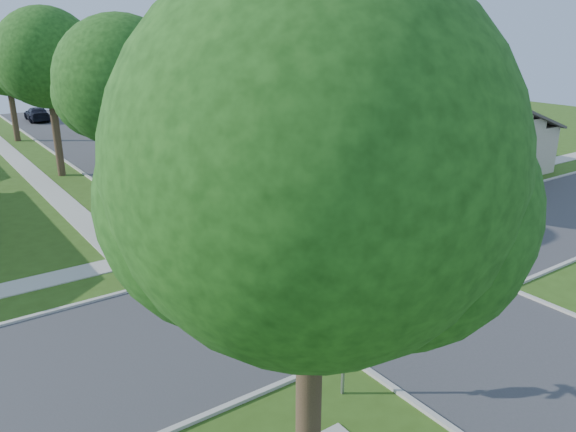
# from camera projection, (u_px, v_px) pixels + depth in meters

# --- Properties ---
(ground) EXTENTS (100.00, 100.00, 0.00)m
(ground) POSITION_uv_depth(u_px,v_px,m) (357.00, 278.00, 19.76)
(ground) COLOR #2E4C14
(ground) RESTS_ON ground
(road_ns) EXTENTS (7.00, 100.00, 0.02)m
(road_ns) POSITION_uv_depth(u_px,v_px,m) (357.00, 278.00, 19.76)
(road_ns) COLOR #333335
(road_ns) RESTS_ON ground
(sidewalk_ne) EXTENTS (1.20, 40.00, 0.04)m
(sidewalk_ne) POSITION_uv_depth(u_px,v_px,m) (190.00, 141.00, 43.22)
(sidewalk_ne) COLOR #9E9B91
(sidewalk_ne) RESTS_ON ground
(sidewalk_nw) EXTENTS (1.20, 40.00, 0.04)m
(sidewalk_nw) POSITION_uv_depth(u_px,v_px,m) (20.00, 162.00, 36.56)
(sidewalk_nw) COLOR #9E9B91
(sidewalk_nw) RESTS_ON ground
(driveway) EXTENTS (8.80, 3.60, 0.05)m
(driveway) POSITION_uv_depth(u_px,v_px,m) (379.00, 194.00, 29.56)
(driveway) COLOR #9E9B91
(driveway) RESTS_ON ground
(stop_sign_sw) EXTENTS (1.05, 0.80, 2.98)m
(stop_sign_sw) POSITION_uv_depth(u_px,v_px,m) (345.00, 319.00, 12.91)
(stop_sign_sw) COLOR gray
(stop_sign_sw) RESTS_ON ground
(stop_sign_ne) EXTENTS (1.05, 0.80, 2.98)m
(stop_sign_ne) POSITION_uv_depth(u_px,v_px,m) (367.00, 176.00, 25.32)
(stop_sign_ne) COLOR gray
(stop_sign_ne) RESTS_ON ground
(tree_e_near) EXTENTS (4.97, 4.80, 8.28)m
(tree_e_near) POSITION_uv_depth(u_px,v_px,m) (311.00, 86.00, 27.52)
(tree_e_near) COLOR #38281C
(tree_e_near) RESTS_ON ground
(tree_e_mid) EXTENTS (5.59, 5.40, 9.21)m
(tree_e_mid) POSITION_uv_depth(u_px,v_px,m) (200.00, 61.00, 36.62)
(tree_e_mid) COLOR #38281C
(tree_e_mid) RESTS_ON ground
(tree_e_far) EXTENTS (5.17, 5.00, 8.72)m
(tree_e_far) POSITION_uv_depth(u_px,v_px,m) (129.00, 57.00, 46.77)
(tree_e_far) COLOR #38281C
(tree_e_far) RESTS_ON ground
(tree_w_near) EXTENTS (5.38, 5.20, 8.97)m
(tree_w_near) POSITION_uv_depth(u_px,v_px,m) (123.00, 88.00, 22.24)
(tree_w_near) COLOR #38281C
(tree_w_near) RESTS_ON ground
(tree_w_mid) EXTENTS (5.80, 5.60, 9.56)m
(tree_w_mid) POSITION_uv_depth(u_px,v_px,m) (48.00, 63.00, 31.42)
(tree_w_mid) COLOR #38281C
(tree_w_mid) RESTS_ON ground
(tree_w_far) EXTENTS (4.76, 4.60, 8.04)m
(tree_w_far) POSITION_uv_depth(u_px,v_px,m) (7.00, 68.00, 41.79)
(tree_w_far) COLOR #38281C
(tree_w_far) RESTS_ON ground
(tree_sw_corner) EXTENTS (6.21, 6.00, 9.55)m
(tree_sw_corner) POSITION_uv_depth(u_px,v_px,m) (315.00, 180.00, 8.28)
(tree_sw_corner) COLOR #38281C
(tree_sw_corner) RESTS_ON ground
(tree_ne_corner) EXTENTS (5.80, 5.60, 8.66)m
(tree_ne_corner) POSITION_uv_depth(u_px,v_px,m) (406.00, 94.00, 24.70)
(tree_ne_corner) COLOR #38281C
(tree_ne_corner) RESTS_ON ground
(house_ne_near) EXTENTS (8.42, 13.60, 4.23)m
(house_ne_near) POSITION_uv_depth(u_px,v_px,m) (429.00, 138.00, 36.52)
(house_ne_near) COLOR #B0A78B
(house_ne_near) RESTS_ON ground
(house_ne_far) EXTENTS (8.42, 13.60, 4.23)m
(house_ne_far) POSITION_uv_depth(u_px,v_px,m) (275.00, 107.00, 50.46)
(house_ne_far) COLOR #B0A78B
(house_ne_far) RESTS_ON ground
(car_driveway) EXTENTS (4.15, 2.03, 1.31)m
(car_driveway) POSITION_uv_depth(u_px,v_px,m) (416.00, 170.00, 31.94)
(car_driveway) COLOR #541120
(car_driveway) RESTS_ON ground
(car_curb_east) EXTENTS (2.07, 4.61, 1.54)m
(car_curb_east) POSITION_uv_depth(u_px,v_px,m) (121.00, 123.00, 46.79)
(car_curb_east) COLOR black
(car_curb_east) RESTS_ON ground
(car_curb_west) EXTENTS (2.04, 4.56, 1.30)m
(car_curb_west) POSITION_uv_depth(u_px,v_px,m) (37.00, 114.00, 52.45)
(car_curb_west) COLOR black
(car_curb_west) RESTS_ON ground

